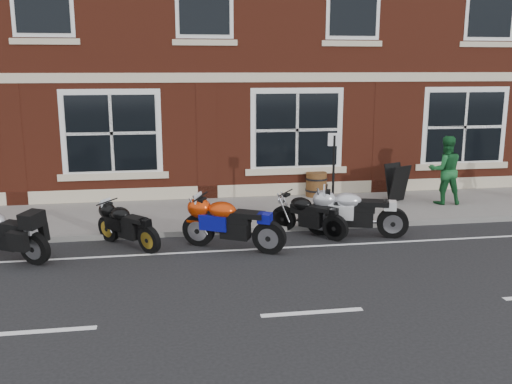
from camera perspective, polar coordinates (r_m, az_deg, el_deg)
ground at (r=11.68m, az=1.86°, el=-5.95°), size 80.00×80.00×0.00m
sidewalk at (r=14.50m, az=-0.41°, el=-2.04°), size 30.00×3.00×0.12m
kerb at (r=12.99m, az=0.66°, el=-3.76°), size 30.00×0.16×0.12m
pub_building at (r=21.61m, az=-3.67°, el=18.55°), size 24.00×12.00×12.00m
moto_touring_silver at (r=12.11m, az=-24.00°, el=-3.57°), size 1.88×1.22×1.40m
moto_sport_red at (r=11.67m, az=-2.47°, el=-2.99°), size 2.03×1.22×1.01m
moto_sport_black at (r=12.15m, az=-12.71°, el=-3.15°), size 1.35×1.46×0.84m
moto_sport_silver at (r=12.74m, az=9.87°, el=-1.87°), size 2.17×0.81×1.00m
moto_naked_black at (r=12.71m, az=5.24°, el=-2.16°), size 1.43×1.44×0.86m
pedestrian_right at (r=15.80m, az=18.40°, el=2.10°), size 0.96×0.80×1.81m
a_board_sign at (r=15.85m, az=13.91°, el=0.93°), size 0.72×0.62×1.00m
barrel_planter at (r=16.06m, az=6.05°, el=0.78°), size 0.61×0.61×0.68m
parking_sign at (r=13.21m, az=7.76°, el=2.05°), size 0.30×0.06×2.09m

